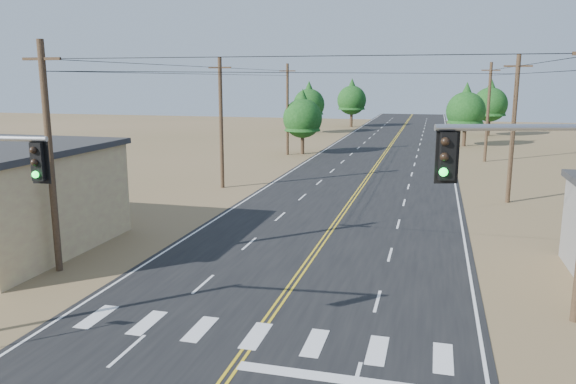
% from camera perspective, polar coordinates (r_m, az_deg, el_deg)
% --- Properties ---
extents(road, '(15.00, 200.00, 0.02)m').
position_cam_1_polar(road, '(39.73, 6.53, -0.80)').
color(road, black).
rests_on(road, ground).
extents(utility_pole_left_near, '(1.80, 0.30, 10.00)m').
position_cam_1_polar(utility_pole_left_near, '(26.13, -23.03, 3.33)').
color(utility_pole_left_near, '#4C3826').
rests_on(utility_pole_left_near, ground).
extents(utility_pole_left_mid, '(1.80, 0.30, 10.00)m').
position_cam_1_polar(utility_pole_left_mid, '(43.60, -6.81, 7.07)').
color(utility_pole_left_mid, '#4C3826').
rests_on(utility_pole_left_mid, ground).
extents(utility_pole_left_far, '(1.80, 0.30, 10.00)m').
position_cam_1_polar(utility_pole_left_far, '(62.60, -0.06, 8.46)').
color(utility_pole_left_far, '#4C3826').
rests_on(utility_pole_left_far, ground).
extents(utility_pole_right_mid, '(1.80, 0.30, 10.00)m').
position_cam_1_polar(utility_pole_right_mid, '(40.91, 21.91, 6.04)').
color(utility_pole_right_mid, '#4C3826').
rests_on(utility_pole_right_mid, ground).
extents(utility_pole_right_far, '(1.80, 0.30, 10.00)m').
position_cam_1_polar(utility_pole_right_far, '(60.76, 19.66, 7.71)').
color(utility_pole_right_far, '#4C3826').
rests_on(utility_pole_right_far, ground).
extents(tree_left_near, '(4.38, 4.38, 7.29)m').
position_cam_1_polar(tree_left_near, '(63.21, 1.50, 7.89)').
color(tree_left_near, '#3F2D1E').
rests_on(tree_left_near, ground).
extents(tree_left_mid, '(4.84, 4.84, 8.07)m').
position_cam_1_polar(tree_left_mid, '(87.91, 2.14, 9.20)').
color(tree_left_mid, '#3F2D1E').
rests_on(tree_left_mid, ground).
extents(tree_left_far, '(5.07, 5.07, 8.45)m').
position_cam_1_polar(tree_left_far, '(100.16, 6.50, 9.55)').
color(tree_left_far, '#3F2D1E').
rests_on(tree_left_far, ground).
extents(tree_right_near, '(4.79, 4.79, 7.98)m').
position_cam_1_polar(tree_right_near, '(74.16, 17.63, 8.22)').
color(tree_right_near, '#3F2D1E').
rests_on(tree_right_near, ground).
extents(tree_right_mid, '(5.03, 5.03, 8.39)m').
position_cam_1_polar(tree_right_mid, '(88.82, 19.86, 8.69)').
color(tree_right_mid, '#3F2D1E').
rests_on(tree_right_mid, ground).
extents(tree_right_far, '(4.21, 4.21, 7.02)m').
position_cam_1_polar(tree_right_far, '(105.43, 17.71, 8.70)').
color(tree_right_far, '#3F2D1E').
rests_on(tree_right_far, ground).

